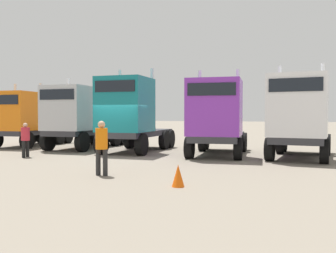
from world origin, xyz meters
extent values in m
plane|color=gray|center=(0.00, 0.00, 0.00)|extent=(200.00, 200.00, 0.00)
cube|color=#333338|center=(-8.28, 3.39, 0.92)|extent=(2.99, 6.06, 0.30)
cube|color=orange|center=(-8.03, 1.61, 2.24)|extent=(2.69, 2.53, 2.35)
cube|color=black|center=(-7.88, 0.49, 2.90)|extent=(2.09, 0.33, 0.55)
cylinder|color=silver|center=(-7.27, 2.99, 2.54)|extent=(0.20, 0.20, 2.95)
cylinder|color=silver|center=(-9.15, 2.73, 2.54)|extent=(0.20, 0.20, 2.95)
cylinder|color=#333338|center=(-8.46, 4.65, 1.13)|extent=(1.24, 1.24, 0.12)
cylinder|color=black|center=(-6.89, 1.36, 0.51)|extent=(0.49, 1.06, 1.02)
cylinder|color=black|center=(-7.38, 4.83, 0.51)|extent=(0.49, 1.06, 1.02)
cylinder|color=black|center=(-9.55, 4.53, 0.51)|extent=(0.49, 1.06, 1.02)
cylinder|color=black|center=(-7.53, 5.92, 0.51)|extent=(0.49, 1.06, 1.02)
cylinder|color=black|center=(-9.71, 5.62, 0.51)|extent=(0.49, 1.06, 1.02)
cube|color=#333338|center=(-4.06, 3.46, 1.00)|extent=(2.75, 6.51, 0.30)
cube|color=#B7BABF|center=(-3.89, 1.51, 2.39)|extent=(2.61, 2.64, 2.48)
cube|color=black|center=(-3.78, 0.28, 3.10)|extent=(2.10, 0.22, 0.55)
cylinder|color=silver|center=(-3.07, 2.96, 2.69)|extent=(0.20, 0.20, 3.08)
cylinder|color=silver|center=(-4.96, 2.79, 2.69)|extent=(0.20, 0.20, 3.08)
cylinder|color=#333338|center=(-4.19, 4.85, 1.21)|extent=(1.19, 1.19, 0.12)
cylinder|color=black|center=(-2.75, 1.09, 0.55)|extent=(0.45, 1.12, 1.10)
cylinder|color=black|center=(-4.94, 0.90, 0.55)|extent=(0.45, 1.12, 1.10)
cylinder|color=black|center=(-3.11, 5.12, 0.55)|extent=(0.45, 1.12, 1.10)
cylinder|color=black|center=(-5.30, 4.93, 0.55)|extent=(0.45, 1.12, 1.10)
cylinder|color=black|center=(-3.20, 6.22, 0.55)|extent=(0.45, 1.12, 1.10)
cylinder|color=black|center=(-5.40, 6.02, 0.55)|extent=(0.45, 1.12, 1.10)
cube|color=#333338|center=(-0.26, 2.83, 1.00)|extent=(2.73, 6.04, 0.30)
cube|color=#14727A|center=(-0.10, 1.13, 2.53)|extent=(2.62, 2.68, 2.77)
cube|color=black|center=(0.02, -0.11, 3.40)|extent=(2.09, 0.23, 0.55)
cylinder|color=silver|center=(0.72, 2.60, 2.83)|extent=(0.20, 0.20, 3.37)
cylinder|color=silver|center=(-1.17, 2.42, 2.83)|extent=(0.20, 0.20, 3.37)
cylinder|color=#333338|center=(-0.37, 4.11, 1.21)|extent=(1.20, 1.20, 0.12)
cylinder|color=black|center=(1.05, 0.71, 0.55)|extent=(0.45, 1.13, 1.10)
cylinder|color=black|center=(-1.14, 0.50, 0.55)|extent=(0.45, 1.13, 1.10)
cylinder|color=black|center=(0.72, 4.26, 0.55)|extent=(0.45, 1.13, 1.10)
cylinder|color=black|center=(-1.47, 4.05, 0.55)|extent=(0.45, 1.13, 1.10)
cylinder|color=black|center=(0.61, 5.35, 0.55)|extent=(0.45, 1.13, 1.10)
cylinder|color=black|center=(-1.58, 5.15, 0.55)|extent=(0.45, 1.13, 1.10)
cube|color=#333338|center=(4.38, 2.92, 0.90)|extent=(3.07, 6.25, 0.30)
cube|color=purple|center=(4.64, 1.15, 2.35)|extent=(2.73, 2.75, 2.60)
cube|color=black|center=(4.82, -0.06, 3.12)|extent=(2.08, 0.35, 0.55)
cylinder|color=silver|center=(5.38, 2.64, 2.65)|extent=(0.20, 0.20, 3.20)
cylinder|color=silver|center=(3.50, 2.36, 2.65)|extent=(0.20, 0.20, 3.20)
cylinder|color=#333338|center=(4.18, 4.22, 1.11)|extent=(1.25, 1.25, 0.12)
cylinder|color=black|center=(5.80, 0.81, 0.50)|extent=(0.50, 1.04, 1.00)
cylinder|color=black|center=(3.63, 0.49, 0.50)|extent=(0.50, 1.04, 1.00)
cylinder|color=black|center=(5.26, 4.46, 0.50)|extent=(0.50, 1.04, 1.00)
cylinder|color=black|center=(3.08, 4.14, 0.50)|extent=(0.50, 1.04, 1.00)
cylinder|color=black|center=(5.09, 5.55, 0.50)|extent=(0.50, 1.04, 1.00)
cylinder|color=black|center=(2.92, 5.23, 0.50)|extent=(0.50, 1.04, 1.00)
cube|color=#333338|center=(8.30, 3.13, 0.92)|extent=(2.34, 5.72, 0.30)
cube|color=white|center=(8.26, 1.48, 2.41)|extent=(2.46, 2.43, 2.69)
cube|color=black|center=(8.24, 0.27, 3.23)|extent=(2.10, 0.09, 0.55)
cylinder|color=silver|center=(9.25, 2.79, 2.71)|extent=(0.18, 0.18, 3.29)
cylinder|color=silver|center=(7.35, 2.84, 2.71)|extent=(0.18, 0.18, 3.29)
cylinder|color=#333338|center=(8.34, 4.38, 1.13)|extent=(1.13, 1.13, 0.12)
cylinder|color=black|center=(9.35, 0.97, 0.51)|extent=(0.37, 1.03, 1.02)
cylinder|color=black|center=(7.15, 1.02, 0.51)|extent=(0.37, 1.03, 1.02)
cylinder|color=black|center=(9.43, 4.34, 0.51)|extent=(0.37, 1.03, 1.02)
cylinder|color=black|center=(7.24, 4.39, 0.51)|extent=(0.37, 1.03, 1.02)
cylinder|color=black|center=(9.46, 5.44, 0.51)|extent=(0.37, 1.03, 1.02)
cylinder|color=black|center=(7.26, 5.49, 0.51)|extent=(0.37, 1.03, 1.02)
cylinder|color=#272727|center=(2.71, -5.17, 0.44)|extent=(0.16, 0.16, 0.88)
cylinder|color=#272727|center=(2.43, -5.16, 0.44)|extent=(0.16, 0.16, 0.88)
cylinder|color=orange|center=(2.57, -5.17, 1.23)|extent=(0.41, 0.41, 0.70)
sphere|color=tan|center=(2.57, -5.17, 1.69)|extent=(0.24, 0.24, 0.24)
cylinder|color=black|center=(-3.75, -1.89, 0.40)|extent=(0.18, 0.18, 0.79)
cylinder|color=black|center=(-3.72, -2.17, 0.40)|extent=(0.18, 0.18, 0.79)
cylinder|color=red|center=(-3.73, -2.03, 1.11)|extent=(0.44, 0.44, 0.63)
sphere|color=tan|center=(-3.73, -2.03, 1.53)|extent=(0.21, 0.21, 0.21)
cone|color=#F2590C|center=(5.61, -5.97, 0.31)|extent=(0.36, 0.36, 0.62)
camera|label=1|loc=(9.39, -15.59, 2.01)|focal=39.78mm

